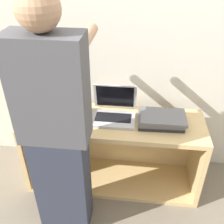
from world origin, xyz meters
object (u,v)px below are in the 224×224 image
at_px(laptop_stack_right, 161,119).
at_px(laptop_open, 114,112).
at_px(person, 57,133).
at_px(laptop_stack_left, 66,113).

bearing_deg(laptop_stack_right, laptop_open, 173.17).
bearing_deg(person, laptop_stack_right, 33.24).
height_order(laptop_stack_right, person, person).
distance_m(laptop_stack_right, person, 0.78).
distance_m(laptop_open, person, 0.56).
relative_size(laptop_stack_left, laptop_stack_right, 0.99).
xyz_separation_m(laptop_open, laptop_stack_right, (0.35, -0.04, -0.01)).
relative_size(laptop_stack_left, person, 0.22).
bearing_deg(person, laptop_stack_left, 98.91).
height_order(laptop_stack_left, person, person).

